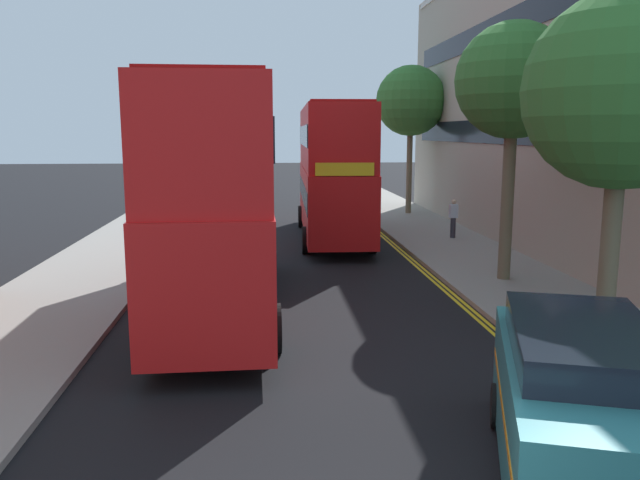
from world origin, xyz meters
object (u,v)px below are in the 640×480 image
(double_decker_bus_oncoming, at_px, (333,168))
(pedestrian_far, at_px, (453,218))
(double_decker_bus_away, at_px, (218,193))
(taxi_minivan, at_px, (582,410))

(double_decker_bus_oncoming, distance_m, pedestrian_far, 5.49)
(double_decker_bus_away, relative_size, taxi_minivan, 2.10)
(double_decker_bus_away, distance_m, double_decker_bus_oncoming, 11.36)
(double_decker_bus_oncoming, bearing_deg, taxi_minivan, -87.01)
(taxi_minivan, height_order, pedestrian_far, taxi_minivan)
(double_decker_bus_away, xyz_separation_m, pedestrian_far, (9.06, 9.56, -2.04))
(pedestrian_far, bearing_deg, double_decker_bus_away, -133.45)
(double_decker_bus_away, height_order, taxi_minivan, double_decker_bus_away)
(double_decker_bus_away, relative_size, double_decker_bus_oncoming, 1.00)
(taxi_minivan, xyz_separation_m, pedestrian_far, (3.98, 18.30, -0.08))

